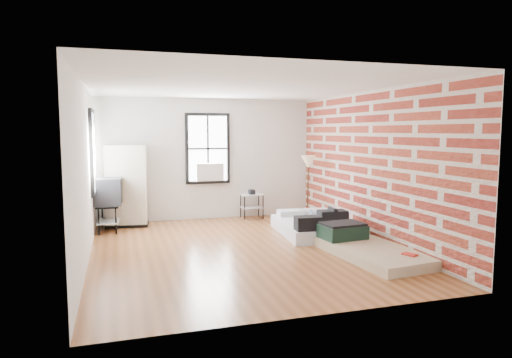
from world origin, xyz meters
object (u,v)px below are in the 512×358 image
object	(u,v)px
side_table	(252,199)
floor_lamp	(308,166)
tv_stand	(108,193)
mattress_bare	(366,247)
wardrobe	(126,186)
mattress_main	(315,226)

from	to	relation	value
side_table	floor_lamp	size ratio (longest dim) A/B	0.45
floor_lamp	tv_stand	size ratio (longest dim) A/B	1.37
side_table	floor_lamp	xyz separation A→B (m)	(1.10, -0.77, 0.82)
mattress_bare	side_table	distance (m)	3.77
mattress_bare	wardrobe	size ratio (longest dim) A/B	1.22
mattress_main	wardrobe	bearing A→B (deg)	157.25
wardrobe	floor_lamp	bearing A→B (deg)	-3.77
mattress_bare	side_table	size ratio (longest dim) A/B	3.16
tv_stand	wardrobe	bearing A→B (deg)	54.45
floor_lamp	tv_stand	world-z (taller)	floor_lamp
mattress_main	mattress_bare	distance (m)	1.69
wardrobe	tv_stand	distance (m)	0.58
wardrobe	mattress_bare	bearing A→B (deg)	-37.34
mattress_main	floor_lamp	xyz separation A→B (m)	(0.35, 1.19, 1.12)
mattress_bare	tv_stand	xyz separation A→B (m)	(-4.12, 3.13, 0.66)
wardrobe	floor_lamp	size ratio (longest dim) A/B	1.17
floor_lamp	tv_stand	bearing A→B (deg)	176.60
mattress_main	mattress_bare	size ratio (longest dim) A/B	0.92
mattress_bare	side_table	xyz separation A→B (m)	(-0.91, 3.64, 0.33)
mattress_bare	mattress_main	bearing A→B (deg)	89.70
wardrobe	side_table	bearing A→B (deg)	7.63
mattress_main	tv_stand	world-z (taller)	tv_stand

